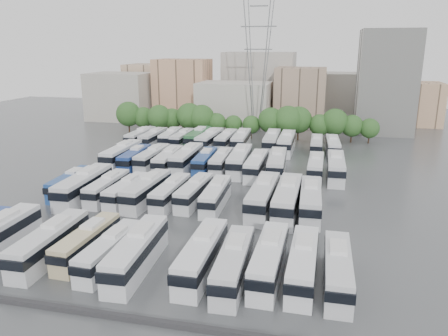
% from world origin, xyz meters
% --- Properties ---
extents(ground, '(220.00, 220.00, 0.00)m').
position_xyz_m(ground, '(0.00, 0.00, 0.00)').
color(ground, '#424447').
rests_on(ground, ground).
extents(parapet, '(56.00, 0.50, 0.50)m').
position_xyz_m(parapet, '(0.00, -33.00, 0.25)').
color(parapet, '#2D2D30').
rests_on(parapet, ground).
extents(tree_line, '(65.33, 8.14, 8.42)m').
position_xyz_m(tree_line, '(-1.45, 42.04, 4.55)').
color(tree_line, black).
rests_on(tree_line, ground).
extents(city_buildings, '(102.00, 35.00, 20.00)m').
position_xyz_m(city_buildings, '(-7.46, 71.86, 7.87)').
color(city_buildings, '#9E998E').
rests_on(city_buildings, ground).
extents(apartment_tower, '(14.00, 14.00, 26.00)m').
position_xyz_m(apartment_tower, '(34.00, 58.00, 13.00)').
color(apartment_tower, silver).
rests_on(apartment_tower, ground).
extents(electricity_pylon, '(9.00, 6.91, 33.83)m').
position_xyz_m(electricity_pylon, '(2.00, 50.00, 18.66)').
color(electricity_pylon, slate).
rests_on(electricity_pylon, ground).
extents(bus_r0_s4, '(2.95, 12.30, 3.84)m').
position_xyz_m(bus_r0_s4, '(-8.39, -24.67, 1.89)').
color(bus_r0_s4, silver).
rests_on(bus_r0_s4, ground).
extents(bus_r0_s5, '(2.66, 10.94, 3.41)m').
position_xyz_m(bus_r0_s5, '(-4.90, -23.18, 1.68)').
color(bus_r0_s5, '#C5B688').
rests_on(bus_r0_s5, ground).
extents(bus_r0_s6, '(2.74, 10.90, 3.39)m').
position_xyz_m(bus_r0_s6, '(-1.51, -24.57, 1.67)').
color(bus_r0_s6, silver).
rests_on(bus_r0_s6, ground).
extents(bus_r0_s7, '(3.36, 12.70, 3.95)m').
position_xyz_m(bus_r0_s7, '(1.58, -24.73, 1.94)').
color(bus_r0_s7, silver).
rests_on(bus_r0_s7, ground).
extents(bus_r0_s9, '(2.69, 12.25, 3.84)m').
position_xyz_m(bus_r0_s9, '(8.12, -23.78, 1.89)').
color(bus_r0_s9, silver).
rests_on(bus_r0_s9, ground).
extents(bus_r0_s10, '(2.99, 11.90, 3.71)m').
position_xyz_m(bus_r0_s10, '(11.56, -24.65, 1.82)').
color(bus_r0_s10, silver).
rests_on(bus_r0_s10, ground).
extents(bus_r0_s11, '(2.78, 12.04, 3.77)m').
position_xyz_m(bus_r0_s11, '(14.79, -23.05, 1.85)').
color(bus_r0_s11, silver).
rests_on(bus_r0_s11, ground).
extents(bus_r0_s12, '(2.72, 11.79, 3.69)m').
position_xyz_m(bus_r0_s12, '(18.07, -23.09, 1.81)').
color(bus_r0_s12, silver).
rests_on(bus_r0_s12, ground).
extents(bus_r0_s13, '(2.61, 11.49, 3.60)m').
position_xyz_m(bus_r0_s13, '(21.33, -23.46, 1.77)').
color(bus_r0_s13, silver).
rests_on(bus_r0_s13, ground).
extents(bus_r1_s1, '(2.95, 11.14, 3.46)m').
position_xyz_m(bus_r1_s1, '(-18.14, -5.00, 1.70)').
color(bus_r1_s1, navy).
rests_on(bus_r1_s1, ground).
extents(bus_r1_s2, '(3.37, 13.57, 4.23)m').
position_xyz_m(bus_r1_s2, '(-14.88, -6.73, 2.08)').
color(bus_r1_s2, silver).
rests_on(bus_r1_s2, ground).
extents(bus_r1_s3, '(2.61, 11.18, 3.50)m').
position_xyz_m(bus_r1_s3, '(-11.58, -5.84, 1.72)').
color(bus_r1_s3, silver).
rests_on(bus_r1_s3, ground).
extents(bus_r1_s4, '(2.78, 10.91, 3.40)m').
position_xyz_m(bus_r1_s4, '(-8.24, -6.28, 1.67)').
color(bus_r1_s4, silver).
rests_on(bus_r1_s4, ground).
extents(bus_r1_s5, '(3.26, 12.39, 3.85)m').
position_xyz_m(bus_r1_s5, '(-5.18, -6.04, 1.89)').
color(bus_r1_s5, silver).
rests_on(bus_r1_s5, ground).
extents(bus_r1_s6, '(2.71, 11.22, 3.50)m').
position_xyz_m(bus_r1_s6, '(-1.64, -5.79, 1.72)').
color(bus_r1_s6, silver).
rests_on(bus_r1_s6, ground).
extents(bus_r1_s7, '(2.95, 11.20, 3.48)m').
position_xyz_m(bus_r1_s7, '(1.58, -4.79, 1.71)').
color(bus_r1_s7, silver).
rests_on(bus_r1_s7, ground).
extents(bus_r1_s8, '(2.75, 11.27, 3.52)m').
position_xyz_m(bus_r1_s8, '(4.98, -5.59, 1.73)').
color(bus_r1_s8, silver).
rests_on(bus_r1_s8, ground).
extents(bus_r1_s10, '(3.25, 13.49, 4.21)m').
position_xyz_m(bus_r1_s10, '(11.64, -5.40, 2.07)').
color(bus_r1_s10, silver).
rests_on(bus_r1_s10, ground).
extents(bus_r1_s11, '(3.19, 13.65, 4.27)m').
position_xyz_m(bus_r1_s11, '(15.01, -5.71, 2.10)').
color(bus_r1_s11, silver).
rests_on(bus_r1_s11, ground).
extents(bus_r1_s12, '(3.16, 12.79, 3.99)m').
position_xyz_m(bus_r1_s12, '(18.08, -5.25, 1.96)').
color(bus_r1_s12, silver).
rests_on(bus_r1_s12, ground).
extents(bus_r2_s1, '(2.88, 13.13, 4.12)m').
position_xyz_m(bus_r2_s1, '(-18.01, 12.41, 2.02)').
color(bus_r2_s1, silver).
rests_on(bus_r2_s1, ground).
extents(bus_r2_s2, '(3.14, 11.78, 3.66)m').
position_xyz_m(bus_r2_s2, '(-14.83, 11.15, 1.80)').
color(bus_r2_s2, navy).
rests_on(bus_r2_s2, ground).
extents(bus_r2_s3, '(2.86, 12.00, 3.75)m').
position_xyz_m(bus_r2_s3, '(-11.65, 11.97, 1.84)').
color(bus_r2_s3, silver).
rests_on(bus_r2_s3, ground).
extents(bus_r2_s4, '(3.22, 12.09, 3.76)m').
position_xyz_m(bus_r2_s4, '(-8.21, 11.03, 1.84)').
color(bus_r2_s4, silver).
rests_on(bus_r2_s4, ground).
extents(bus_r2_s5, '(2.96, 13.11, 4.11)m').
position_xyz_m(bus_r2_s5, '(-5.04, 12.34, 2.02)').
color(bus_r2_s5, silver).
rests_on(bus_r2_s5, ground).
extents(bus_r2_s6, '(2.99, 11.52, 3.58)m').
position_xyz_m(bus_r2_s6, '(-1.51, 12.14, 1.76)').
color(bus_r2_s6, navy).
rests_on(bus_r2_s6, ground).
extents(bus_r2_s7, '(2.92, 11.56, 3.60)m').
position_xyz_m(bus_r2_s7, '(1.43, 12.54, 1.77)').
color(bus_r2_s7, silver).
rests_on(bus_r2_s7, ground).
extents(bus_r2_s8, '(3.52, 13.55, 4.22)m').
position_xyz_m(bus_r2_s8, '(4.77, 12.93, 2.07)').
color(bus_r2_s8, silver).
rests_on(bus_r2_s8, ground).
extents(bus_r2_s9, '(2.72, 12.34, 3.87)m').
position_xyz_m(bus_r2_s9, '(8.12, 11.00, 1.90)').
color(bus_r2_s9, silver).
rests_on(bus_r2_s9, ground).
extents(bus_r2_s10, '(3.49, 13.19, 4.10)m').
position_xyz_m(bus_r2_s10, '(11.59, 12.18, 2.01)').
color(bus_r2_s10, silver).
rests_on(bus_r2_s10, ground).
extents(bus_r2_s12, '(2.64, 11.66, 3.65)m').
position_xyz_m(bus_r2_s12, '(18.26, 12.52, 1.79)').
color(bus_r2_s12, silver).
rests_on(bus_r2_s12, ground).
extents(bus_r2_s13, '(2.94, 12.97, 4.06)m').
position_xyz_m(bus_r2_s13, '(21.65, 12.48, 1.99)').
color(bus_r2_s13, silver).
rests_on(bus_r2_s13, ground).
extents(bus_r3_s0, '(2.95, 11.98, 3.74)m').
position_xyz_m(bus_r3_s0, '(-21.61, 29.42, 1.83)').
color(bus_r3_s0, silver).
rests_on(bus_r3_s0, ground).
extents(bus_r3_s1, '(2.69, 11.89, 3.72)m').
position_xyz_m(bus_r3_s1, '(-18.28, 28.95, 1.83)').
color(bus_r3_s1, silver).
rests_on(bus_r3_s1, ground).
extents(bus_r3_s2, '(3.12, 11.75, 3.65)m').
position_xyz_m(bus_r3_s2, '(-14.78, 30.74, 1.79)').
color(bus_r3_s2, silver).
rests_on(bus_r3_s2, ground).
extents(bus_r3_s3, '(2.74, 11.53, 3.60)m').
position_xyz_m(bus_r3_s3, '(-11.71, 30.16, 1.77)').
color(bus_r3_s3, silver).
rests_on(bus_r3_s3, ground).
extents(bus_r3_s4, '(2.98, 13.04, 4.08)m').
position_xyz_m(bus_r3_s4, '(-8.20, 30.77, 2.00)').
color(bus_r3_s4, '#2B6539').
rests_on(bus_r3_s4, ground).
extents(bus_r3_s5, '(3.50, 13.24, 4.12)m').
position_xyz_m(bus_r3_s5, '(-5.14, 29.16, 2.02)').
color(bus_r3_s5, silver).
rests_on(bus_r3_s5, ground).
extents(bus_r3_s6, '(2.84, 12.11, 3.79)m').
position_xyz_m(bus_r3_s6, '(-1.69, 30.45, 1.86)').
color(bus_r3_s6, silver).
rests_on(bus_r3_s6, ground).
extents(bus_r3_s7, '(3.32, 12.96, 4.04)m').
position_xyz_m(bus_r3_s7, '(1.71, 30.33, 1.98)').
color(bus_r3_s7, silver).
rests_on(bus_r3_s7, ground).
extents(bus_r3_s9, '(3.18, 13.23, 4.13)m').
position_xyz_m(bus_r3_s9, '(8.40, 30.57, 2.03)').
color(bus_r3_s9, silver).
rests_on(bus_r3_s9, ground).
extents(bus_r3_s10, '(2.93, 13.40, 4.20)m').
position_xyz_m(bus_r3_s10, '(11.65, 29.64, 2.06)').
color(bus_r3_s10, silver).
rests_on(bus_r3_s10, ground).
extents(bus_r3_s12, '(2.53, 11.16, 3.50)m').
position_xyz_m(bus_r3_s12, '(17.92, 30.45, 1.72)').
color(bus_r3_s12, silver).
rests_on(bus_r3_s12, ground).
extents(bus_r3_s13, '(3.13, 11.89, 3.70)m').
position_xyz_m(bus_r3_s13, '(21.28, 29.59, 1.81)').
color(bus_r3_s13, silver).
rests_on(bus_r3_s13, ground).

